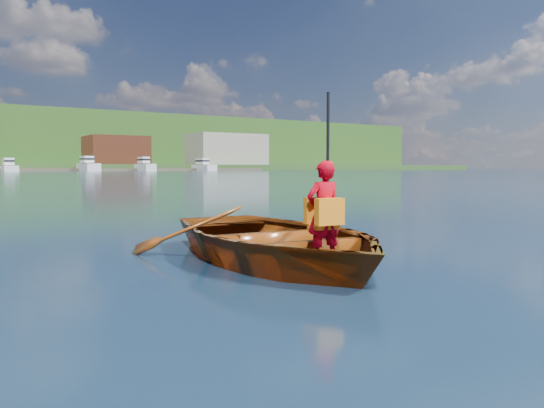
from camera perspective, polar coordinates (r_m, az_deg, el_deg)
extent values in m
plane|color=#0F2F44|center=(7.38, 3.67, -5.31)|extent=(600.00, 600.00, 0.00)
imported|color=#652810|center=(6.72, 0.27, -3.74)|extent=(3.37, 4.47, 0.88)
imported|color=#B50212|center=(5.98, 5.58, -0.92)|extent=(0.45, 0.31, 1.16)
cube|color=orange|center=(5.88, 6.22, -0.83)|extent=(0.35, 0.13, 0.30)
cube|color=orange|center=(6.08, 4.96, -0.66)|extent=(0.35, 0.11, 0.30)
cube|color=orange|center=(6.00, 5.57, -2.45)|extent=(0.32, 0.24, 0.05)
cylinder|color=black|center=(6.17, 6.01, 2.88)|extent=(0.04, 0.04, 1.95)
cube|color=brown|center=(177.92, -16.44, 5.55)|extent=(18.00, 16.00, 9.00)
cube|color=gray|center=(192.90, -4.89, 5.86)|extent=(26.00, 16.00, 11.00)
cube|color=silver|center=(149.72, -26.44, 3.39)|extent=(3.28, 11.73, 1.72)
cube|color=silver|center=(150.89, -26.51, 4.12)|extent=(2.30, 5.28, 1.80)
cube|color=black|center=(150.89, -26.51, 4.16)|extent=(2.36, 5.51, 0.50)
cube|color=silver|center=(153.01, -19.16, 3.69)|extent=(3.62, 12.93, 2.40)
cube|color=silver|center=(154.28, -19.29, 4.56)|extent=(2.53, 5.82, 1.80)
cube|color=black|center=(154.28, -19.29, 4.59)|extent=(2.61, 6.08, 0.50)
cube|color=silver|center=(157.44, -13.51, 3.80)|extent=(3.03, 10.82, 2.33)
cube|color=silver|center=(158.47, -13.65, 4.62)|extent=(2.12, 4.87, 1.80)
cube|color=black|center=(158.48, -13.65, 4.66)|extent=(2.18, 5.09, 0.50)
cube|color=silver|center=(164.47, -7.32, 3.84)|extent=(3.24, 11.57, 2.08)
cube|color=silver|center=(165.53, -7.50, 4.59)|extent=(2.27, 5.21, 1.80)
cube|color=black|center=(165.53, -7.50, 4.62)|extent=(2.33, 5.44, 0.50)
cylinder|color=#382314|center=(262.99, -19.73, 6.87)|extent=(0.80, 0.80, 2.82)
sphere|color=#254D15|center=(263.22, -19.75, 7.69)|extent=(5.26, 5.26, 5.26)
cylinder|color=#382314|center=(296.95, -11.82, 7.46)|extent=(0.80, 0.80, 2.55)
sphere|color=#254D15|center=(297.18, -11.83, 8.11)|extent=(4.76, 4.76, 4.76)
cylinder|color=#382314|center=(290.76, -1.58, 6.51)|extent=(0.80, 0.80, 2.54)
sphere|color=#254D15|center=(290.93, -1.58, 7.18)|extent=(4.74, 4.74, 4.74)
cylinder|color=#382314|center=(280.72, -14.65, 7.33)|extent=(0.80, 0.80, 3.95)
sphere|color=#254D15|center=(281.09, -14.66, 8.40)|extent=(7.38, 7.38, 7.38)
cylinder|color=#382314|center=(295.49, -7.29, 7.14)|extent=(0.80, 0.80, 2.68)
sphere|color=#254D15|center=(295.71, -7.30, 7.83)|extent=(5.00, 5.00, 5.00)
cylinder|color=#382314|center=(263.40, 4.25, 5.18)|extent=(0.80, 0.80, 3.25)
sphere|color=#254D15|center=(263.52, 4.26, 6.12)|extent=(6.06, 6.06, 6.06)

